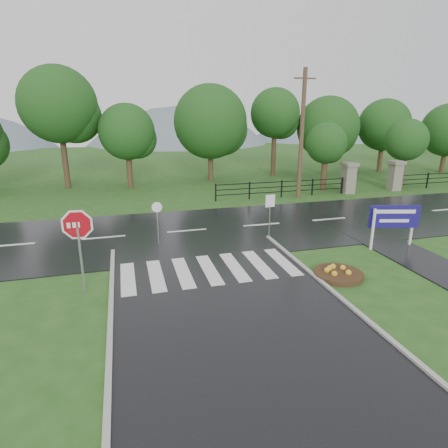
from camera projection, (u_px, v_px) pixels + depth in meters
name	position (u px, v px, depth m)	size (l,w,h in m)	color
ground	(253.00, 348.00, 9.57)	(120.00, 120.00, 0.00)	#25501A
main_road	(187.00, 232.00, 18.80)	(90.00, 8.00, 0.04)	black
walkway	(416.00, 258.00, 15.40)	(2.20, 11.00, 0.04)	black
crosswalk	(209.00, 269.00, 14.17)	(6.50, 2.80, 0.02)	silver
pillar_west	(349.00, 177.00, 27.27)	(1.00, 1.00, 2.24)	gray
pillar_east	(395.00, 175.00, 28.28)	(1.00, 1.00, 2.24)	gray
fence_west	(282.00, 187.00, 26.08)	(9.58, 0.08, 1.20)	black
hills	(160.00, 222.00, 74.98)	(102.00, 48.00, 48.00)	slate
treeline	(171.00, 182.00, 31.98)	(83.20, 5.20, 10.00)	#164314
stop_sign	(78.00, 233.00, 11.98)	(1.34, 0.13, 3.01)	#939399
estate_billboard	(394.00, 219.00, 16.25)	(2.15, 0.61, 1.93)	silver
flower_bed	(338.00, 273.00, 13.66)	(1.77, 1.77, 0.35)	#332111
reg_sign_small	(270.00, 208.00, 17.33)	(0.47, 0.07, 2.13)	#939399
reg_sign_round	(157.00, 217.00, 16.61)	(0.46, 0.06, 1.99)	#939399
utility_pole_east	(302.00, 135.00, 24.84)	(1.51, 0.28, 8.47)	#473523
entrance_tree_left	(326.00, 144.00, 27.69)	(3.01, 3.01, 5.04)	#3D2B1C
entrance_tree_right	(406.00, 140.00, 29.43)	(3.27, 3.27, 5.28)	#3D2B1C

